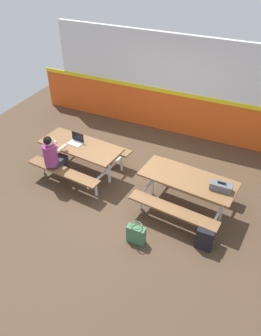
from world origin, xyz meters
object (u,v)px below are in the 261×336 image
Objects in this scene: toolbox_grey at (221,187)px; tote_bag_bright at (136,234)px; picnic_table_right at (187,185)px; backpack_dark at (205,238)px; student_nearer at (53,155)px; laptop_silver at (76,141)px; picnic_table_left at (81,151)px.

tote_bag_bright is (-1.17, -1.19, -0.62)m from toolbox_grey.
backpack_dark is at bearing -53.77° from picnic_table_right.
student_nearer reaches higher than tote_bag_bright.
laptop_silver is 0.85× the size of toolbox_grey.
picnic_table_left is 4.46× the size of tote_bag_bright.
laptop_silver reaches higher than backpack_dark.
picnic_table_right is at bearing 7.97° from student_nearer.
backpack_dark is at bearing -17.40° from picnic_table_left.
student_nearer reaches higher than laptop_silver.
laptop_silver is (0.22, 0.57, 0.08)m from student_nearer.
backpack_dark is (0.63, -0.86, -0.36)m from picnic_table_right.
laptop_silver reaches higher than tote_bag_bright.
backpack_dark is (-0.01, -0.79, -0.60)m from toolbox_grey.
laptop_silver is at bearing 145.76° from tote_bag_bright.
picnic_table_left and picnic_table_right have the same top height.
laptop_silver is 3.47m from backpack_dark.
toolbox_grey is at bearing -3.48° from picnic_table_left.
backpack_dark is at bearing -7.48° from student_nearer.
toolbox_grey is 1.78m from tote_bag_bright.
laptop_silver reaches higher than picnic_table_left.
picnic_table_left is at bearing 162.60° from backpack_dark.
picnic_table_left reaches higher than backpack_dark.
backpack_dark reaches higher than tote_bag_bright.
toolbox_grey is at bearing 5.45° from student_nearer.
picnic_table_left is 2.44m from tote_bag_bright.
toolbox_grey is 0.93× the size of tote_bag_bright.
picnic_table_right is 1.42m from tote_bag_bright.
picnic_table_right is at bearing -3.82° from laptop_silver.
picnic_table_left is 4.80× the size of toolbox_grey.
picnic_table_left is 4.36× the size of backpack_dark.
toolbox_grey is 0.91× the size of backpack_dark.
picnic_table_right is 4.46× the size of tote_bag_bright.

